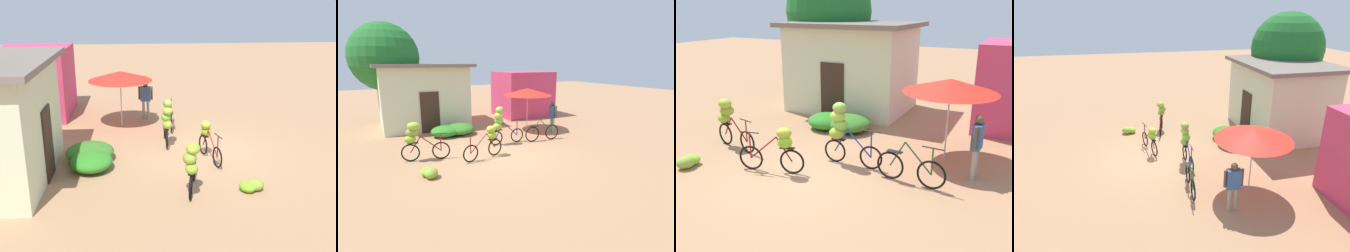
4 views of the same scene
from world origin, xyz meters
TOP-DOWN VIEW (x-y plane):
  - ground_plane at (0.00, 0.00)m, footprint 60.00×60.00m
  - building_low at (-1.50, 6.17)m, footprint 4.75×3.74m
  - tree_behind_building at (-3.11, 7.27)m, footprint 3.54×3.54m
  - hedge_bush_front_left at (-1.10, 3.47)m, footprint 1.29×1.22m
  - hedge_bush_front_right at (-0.37, 3.58)m, footprint 1.41×1.47m
  - market_umbrella at (2.90, 2.71)m, footprint 2.40×2.40m
  - bicycle_leftmost at (-2.82, 0.80)m, footprint 1.64×0.53m
  - bicycle_near_pile at (-0.47, -0.02)m, footprint 1.66×0.51m
  - bicycle_center_loaded at (0.63, 1.16)m, footprint 1.61×0.40m
  - bicycle_by_shop at (2.52, 0.84)m, footprint 1.66×0.21m
  - banana_pile_on_ground at (-2.74, -0.78)m, footprint 0.61×0.77m
  - person_vendor at (3.78, 1.77)m, footprint 0.23×0.58m

SIDE VIEW (x-z plane):
  - ground_plane at x=0.00m, z-range 0.00..0.00m
  - banana_pile_on_ground at x=-2.74m, z-range -0.01..0.30m
  - hedge_bush_front_left at x=-1.10m, z-range 0.00..0.51m
  - hedge_bush_front_right at x=-0.37m, z-range 0.00..0.52m
  - bicycle_by_shop at x=2.52m, z-range -0.13..0.87m
  - bicycle_near_pile at x=-0.47m, z-range 0.09..1.25m
  - bicycle_leftmost at x=-2.82m, z-range 0.16..1.57m
  - bicycle_center_loaded at x=0.63m, z-range 0.12..1.75m
  - person_vendor at x=3.78m, z-range 0.17..1.71m
  - building_low at x=-1.50m, z-range 0.02..3.32m
  - market_umbrella at x=2.90m, z-range 0.89..3.03m
  - tree_behind_building at x=-3.11m, z-range 0.92..6.33m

